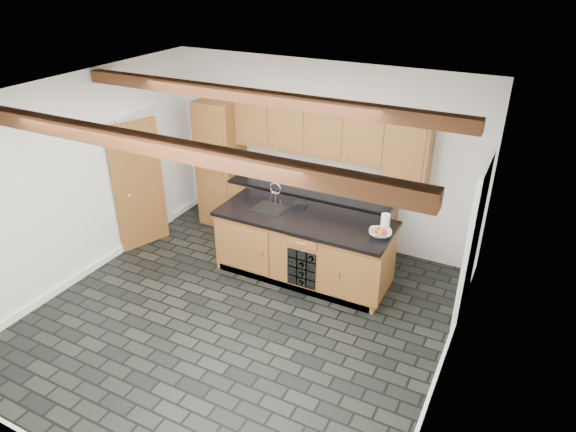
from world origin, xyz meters
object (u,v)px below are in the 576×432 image
at_px(island, 304,247).
at_px(paper_towel, 385,222).
at_px(kitchen_scale, 300,204).
at_px(fruit_bowl, 380,233).

bearing_deg(island, paper_towel, 7.55).
distance_m(kitchen_scale, paper_towel, 1.31).
bearing_deg(paper_towel, island, -172.45).
distance_m(island, kitchen_scale, 0.61).
height_order(kitchen_scale, paper_towel, paper_towel).
xyz_separation_m(fruit_bowl, paper_towel, (0.01, 0.16, 0.08)).
relative_size(island, kitchen_scale, 12.50).
distance_m(island, paper_towel, 1.24).
bearing_deg(kitchen_scale, island, -66.97).
bearing_deg(paper_towel, fruit_bowl, -92.84).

